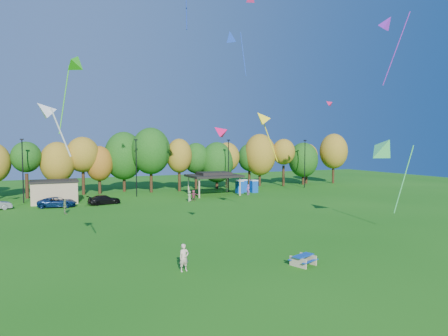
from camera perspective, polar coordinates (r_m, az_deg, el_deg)
name	(u,v)px	position (r m, az deg, el deg)	size (l,w,h in m)	color
ground	(235,273)	(26.72, 1.52, -14.83)	(160.00, 160.00, 0.00)	#19600F
tree_line	(111,158)	(69.14, -15.82, 1.32)	(93.57, 10.55, 11.15)	black
lamp_posts	(136,166)	(64.28, -12.42, 0.31)	(64.50, 0.25, 9.09)	black
utility_building	(54,192)	(61.24, -23.07, -3.11)	(6.30, 4.30, 3.25)	tan
pavilion	(214,175)	(65.07, -1.45, -1.05)	(8.20, 6.20, 3.77)	tan
porta_potties	(246,186)	(68.65, 3.09, -2.60)	(3.75, 2.61, 2.18)	#0D47B2
picnic_table	(303,259)	(28.77, 11.25, -12.67)	(2.04, 1.87, 0.72)	tan
kite_flyer	(184,258)	(27.00, -5.73, -12.62)	(0.66, 0.44, 1.82)	beige
car_c	(57,202)	(57.28, -22.72, -4.52)	(2.23, 4.83, 1.34)	navy
car_d	(104,200)	(57.76, -16.72, -4.36)	(1.81, 4.44, 1.29)	black
far_person_0	(194,195)	(59.17, -4.38, -3.89)	(1.48, 0.47, 1.59)	#973E51
far_person_1	(65,207)	(51.41, -21.77, -5.15)	(1.04, 0.43, 1.77)	#6F8853
far_person_2	(189,196)	(57.95, -4.96, -4.04)	(0.78, 0.51, 1.60)	gray
far_person_3	(248,190)	(65.43, 3.47, -3.12)	(0.62, 0.41, 1.70)	#B75BC1
kite_1	(261,118)	(41.66, 5.36, 7.14)	(3.40, 2.12, 5.58)	yellow
kite_2	(387,23)	(52.18, 22.30, 18.62)	(2.61, 4.86, 8.44)	#A427D2
kite_5	(328,103)	(63.83, 14.70, 8.98)	(1.50, 1.58, 1.28)	#E71B50
kite_6	(76,62)	(39.01, -20.41, 14.01)	(2.77, 4.31, 7.52)	green
kite_9	(231,36)	(59.57, 1.03, 18.31)	(3.63, 3.29, 6.66)	#2853FF
kite_11	(44,110)	(25.56, -24.32, 7.58)	(2.22, 1.19, 3.49)	silver
kite_12	(219,131)	(31.55, -0.73, 5.32)	(1.72, 1.65, 1.39)	#F20D56
kite_14	(385,147)	(42.05, 21.95, 2.81)	(2.80, 5.03, 8.02)	#57F77C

